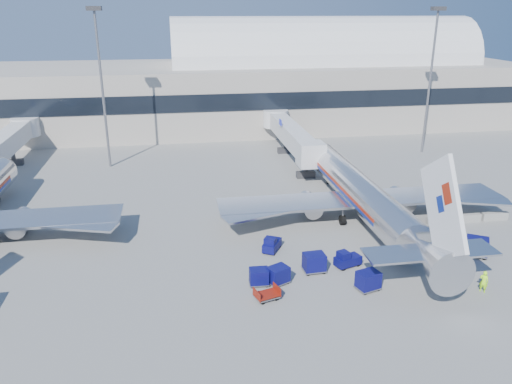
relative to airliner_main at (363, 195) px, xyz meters
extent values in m
plane|color=gray|center=(-10.00, -4.51, -2.93)|extent=(260.00, 260.00, 0.00)
cube|color=#B2AA9E|center=(-35.00, 51.49, 3.07)|extent=(170.00, 28.00, 12.00)
cube|color=black|center=(-35.00, 37.54, 4.07)|extent=(170.00, 0.40, 3.00)
cylinder|color=white|center=(10.00, 51.49, 9.07)|extent=(60.00, 18.00, 18.00)
cylinder|color=silver|center=(0.00, 1.49, -0.03)|extent=(3.80, 28.00, 3.80)
sphere|color=silver|center=(0.00, 15.49, -0.03)|extent=(3.72, 3.72, 3.72)
cone|color=silver|center=(0.00, -15.51, 0.37)|extent=(3.80, 6.00, 3.80)
cube|color=#A9230D|center=(0.00, 2.49, 0.22)|extent=(3.85, 20.16, 0.32)
cube|color=navy|center=(0.00, 2.49, -0.15)|extent=(3.85, 20.16, 0.32)
cube|color=white|center=(0.00, -16.01, 4.77)|extent=(0.35, 7.79, 8.74)
cube|color=silver|center=(0.00, -15.01, 0.57)|extent=(11.00, 3.00, 0.18)
cube|color=silver|center=(0.00, 0.49, -0.63)|extent=(32.00, 5.00, 0.28)
cylinder|color=#B7B7BC|center=(-5.50, 1.99, -1.58)|extent=(2.10, 3.80, 2.10)
cylinder|color=#B7B7BC|center=(5.50, 1.99, -1.58)|extent=(2.10, 3.80, 2.10)
cylinder|color=black|center=(0.00, 12.49, -2.48)|extent=(0.40, 0.90, 0.90)
sphere|color=silver|center=(-42.00, 15.49, -0.03)|extent=(3.72, 3.72, 3.72)
cylinder|color=#B7B7BC|center=(-36.50, 1.99, -1.58)|extent=(2.10, 3.80, 2.10)
cube|color=silver|center=(-2.40, 25.49, 1.07)|extent=(2.70, 24.00, 2.70)
cube|color=silver|center=(-2.40, 13.29, 1.07)|extent=(3.40, 3.20, 3.20)
cylinder|color=silver|center=(-2.40, 36.99, 1.07)|extent=(4.40, 4.40, 3.00)
cube|color=#2D2D30|center=(-2.40, 15.49, -1.13)|extent=(0.50, 0.50, 3.00)
cube|color=#2D2D30|center=(-2.40, 15.49, -2.48)|extent=(2.60, 1.00, 0.90)
cube|color=#2D2D30|center=(-2.40, 28.49, -1.13)|extent=(0.50, 0.50, 3.00)
cube|color=#2D2D30|center=(-2.40, 28.49, -2.48)|extent=(2.60, 1.00, 0.90)
cube|color=#1B2497|center=(-4.00, 25.49, 2.87)|extent=(0.12, 1.40, 0.90)
cube|color=silver|center=(-44.40, 25.49, 1.07)|extent=(2.70, 24.00, 2.70)
cylinder|color=silver|center=(-44.40, 36.99, 1.07)|extent=(4.40, 4.40, 3.00)
cube|color=#2D2D30|center=(-44.40, 28.49, -1.13)|extent=(0.50, 0.50, 3.00)
cube|color=#2D2D30|center=(-44.40, 28.49, -2.48)|extent=(2.60, 1.00, 0.90)
cylinder|color=slate|center=(-30.00, 25.49, 8.07)|extent=(0.36, 0.36, 22.00)
cube|color=#2D2D30|center=(-30.00, 25.49, 19.37)|extent=(2.00, 1.20, 0.60)
cylinder|color=slate|center=(20.00, 25.49, 8.07)|extent=(0.36, 0.36, 22.00)
cube|color=#2D2D30|center=(20.00, 25.49, 19.37)|extent=(2.00, 1.20, 0.60)
cube|color=#9E9E96|center=(8.00, -2.51, -2.48)|extent=(3.00, 0.55, 0.90)
cube|color=#9E9E96|center=(11.30, -2.51, -2.48)|extent=(3.00, 0.55, 0.90)
cube|color=#9E9E96|center=(14.60, -2.51, -2.48)|extent=(3.00, 0.55, 0.90)
cube|color=#0A0B4E|center=(-5.14, -10.08, -2.35)|extent=(2.66, 1.91, 0.78)
cube|color=#0A0B4E|center=(-5.64, -10.25, -1.73)|extent=(1.22, 1.29, 0.73)
cylinder|color=black|center=(-4.50, -9.37, -2.63)|extent=(0.63, 0.41, 0.58)
cube|color=#0A0B4E|center=(1.60, -8.64, -2.40)|extent=(2.45, 1.87, 0.72)
cube|color=#0A0B4E|center=(1.16, -8.46, -1.83)|extent=(1.17, 1.22, 0.67)
cylinder|color=black|center=(2.48, -8.55, -2.66)|extent=(0.57, 0.40, 0.53)
cube|color=#0A0B4E|center=(-11.38, -5.88, -2.34)|extent=(2.28, 2.72, 0.80)
cube|color=#0A0B4E|center=(-11.64, -6.34, -1.71)|extent=(1.40, 1.36, 0.74)
cylinder|color=black|center=(-11.37, -4.91, -2.63)|extent=(0.50, 0.63, 0.59)
cube|color=#0A0B4E|center=(-8.47, -10.59, -1.94)|extent=(1.95, 1.56, 1.50)
cube|color=slate|center=(-8.47, -10.59, -2.70)|extent=(2.05, 1.61, 0.10)
cylinder|color=black|center=(-7.77, -9.98, -2.72)|extent=(0.42, 0.19, 0.41)
cube|color=#0A0B4E|center=(-12.05, -12.10, -2.04)|extent=(2.10, 1.93, 1.36)
cube|color=slate|center=(-12.05, -12.10, -2.72)|extent=(2.20, 2.01, 0.09)
cylinder|color=black|center=(-11.69, -11.35, -2.74)|extent=(0.40, 0.30, 0.38)
cube|color=#0A0B4E|center=(-13.71, -12.03, -2.09)|extent=(1.63, 1.29, 1.28)
cube|color=slate|center=(-13.71, -12.03, -2.73)|extent=(1.72, 1.34, 0.09)
cylinder|color=black|center=(-13.07, -11.57, -2.75)|extent=(0.36, 0.15, 0.35)
cube|color=#0A0B4E|center=(-4.85, -14.29, -1.99)|extent=(2.11, 1.85, 1.44)
cube|color=slate|center=(-4.85, -14.29, -2.71)|extent=(2.22, 1.92, 0.10)
cylinder|color=black|center=(-4.34, -13.57, -2.73)|extent=(0.43, 0.27, 0.40)
cube|color=#0A0B4E|center=(7.61, -10.09, -1.89)|extent=(2.49, 2.35, 1.59)
cube|color=slate|center=(7.61, -10.09, -2.69)|extent=(2.61, 2.46, 0.11)
cylinder|color=black|center=(8.58, -9.99, -2.71)|extent=(0.46, 0.38, 0.44)
cube|color=slate|center=(-13.46, -14.42, -2.62)|extent=(2.23, 1.83, 0.11)
cube|color=maroon|center=(-13.46, -14.42, -2.44)|extent=(2.25, 1.87, 0.07)
cylinder|color=black|center=(-13.01, -13.78, -2.75)|extent=(0.38, 0.24, 0.35)
imported|color=#A3FF1A|center=(4.48, -16.14, -1.96)|extent=(0.81, 0.83, 1.93)
camera|label=1|loc=(-19.98, -48.79, 19.12)|focal=35.00mm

